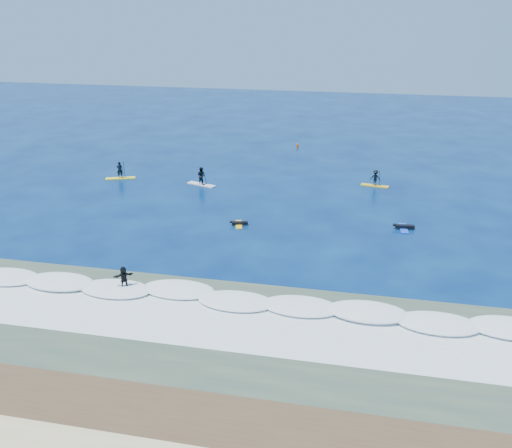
% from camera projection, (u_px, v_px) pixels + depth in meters
% --- Properties ---
extents(ground, '(160.00, 160.00, 0.00)m').
position_uv_depth(ground, '(255.00, 239.00, 44.85)').
color(ground, '#031745').
rests_on(ground, ground).
extents(wet_sand_strip, '(90.00, 5.00, 0.08)m').
position_uv_depth(wet_sand_strip, '(153.00, 423.00, 25.26)').
color(wet_sand_strip, '#463120').
rests_on(wet_sand_strip, ground).
extents(shallow_water, '(90.00, 13.00, 0.01)m').
position_uv_depth(shallow_water, '(203.00, 333.00, 32.09)').
color(shallow_water, '#314334').
rests_on(shallow_water, ground).
extents(breaking_wave, '(40.00, 6.00, 0.30)m').
position_uv_depth(breaking_wave, '(222.00, 299.00, 35.74)').
color(breaking_wave, white).
rests_on(breaking_wave, ground).
extents(whitewater, '(34.00, 5.00, 0.02)m').
position_uv_depth(whitewater, '(208.00, 324.00, 33.00)').
color(whitewater, silver).
rests_on(whitewater, ground).
extents(sup_paddler_left, '(3.13, 1.83, 2.15)m').
position_uv_depth(sup_paddler_left, '(120.00, 173.00, 59.85)').
color(sup_paddler_left, yellow).
rests_on(sup_paddler_left, ground).
extents(sup_paddler_center, '(3.19, 1.78, 2.18)m').
position_uv_depth(sup_paddler_center, '(201.00, 177.00, 57.73)').
color(sup_paddler_center, silver).
rests_on(sup_paddler_center, ground).
extents(sup_paddler_right, '(2.86, 1.19, 1.95)m').
position_uv_depth(sup_paddler_right, '(375.00, 179.00, 57.37)').
color(sup_paddler_right, gold).
rests_on(sup_paddler_right, ground).
extents(prone_paddler_near, '(1.52, 1.99, 0.40)m').
position_uv_depth(prone_paddler_near, '(239.00, 224.00, 47.53)').
color(prone_paddler_near, gold).
rests_on(prone_paddler_near, ground).
extents(prone_paddler_far, '(1.76, 2.25, 0.46)m').
position_uv_depth(prone_paddler_far, '(404.00, 227.00, 46.73)').
color(prone_paddler_far, blue).
rests_on(prone_paddler_far, ground).
extents(wave_surfer, '(2.05, 1.71, 1.53)m').
position_uv_depth(wave_surfer, '(124.00, 278.00, 36.54)').
color(wave_surfer, white).
rests_on(wave_surfer, breaking_wave).
extents(marker_buoy, '(0.30, 0.30, 0.73)m').
position_uv_depth(marker_buoy, '(297.00, 146.00, 72.60)').
color(marker_buoy, '#D24D12').
rests_on(marker_buoy, ground).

